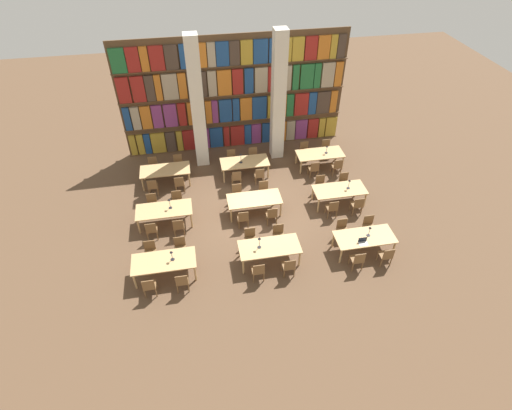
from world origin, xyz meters
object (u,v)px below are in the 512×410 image
Objects in this scene: reading_table_8 at (320,154)px; chair_30 at (259,175)px; chair_8 at (358,260)px; reading_table_6 at (165,171)px; desk_lamp_3 at (169,202)px; reading_table_7 at (245,163)px; chair_15 at (177,200)px; chair_27 at (178,163)px; reading_table_3 at (164,211)px; chair_32 at (314,169)px; chair_16 at (243,218)px; chair_33 at (304,150)px; reading_table_2 at (365,238)px; chair_24 at (153,186)px; pillar_left at (197,105)px; laptop at (363,242)px; chair_7 at (279,234)px; chair_18 at (272,215)px; chair_0 at (149,286)px; desk_lamp_2 at (370,230)px; reading_table_0 at (164,262)px; chair_6 at (289,266)px; chair_35 at (326,148)px; desk_lamp_0 at (172,254)px; chair_20 at (332,208)px; chair_9 at (342,229)px; chair_25 at (153,166)px; chair_14 at (179,226)px; desk_lamp_4 at (349,183)px; reading_table_4 at (254,200)px; chair_12 at (152,229)px; chair_4 at (258,270)px; chair_17 at (237,193)px; chair_19 at (264,190)px; chair_3 at (180,247)px; chair_34 at (337,166)px; desk_lamp_1 at (259,241)px; chair_23 at (344,182)px; chair_29 at (232,158)px; reading_table_1 at (269,248)px; reading_table_5 at (339,191)px; chair_21 at (321,184)px; chair_1 at (150,251)px; chair_22 at (357,205)px; chair_10 at (386,255)px; chair_28 at (236,178)px.

chair_30 is at bearing -164.71° from reading_table_8.
chair_8 reaches higher than reading_table_6.
desk_lamp_3 reaches higher than reading_table_7.
chair_27 is (0.13, 2.69, 0.00)m from chair_15.
chair_32 reaches higher than reading_table_3.
chair_16 is 5.63m from chair_33.
chair_24 reaches higher than reading_table_2.
pillar_left is 18.75× the size of laptop.
chair_8 is at bearing -37.81° from chair_24.
chair_7 and chair_18 have the same top height.
desk_lamp_2 is at bearing 4.91° from chair_0.
chair_6 is (4.21, -0.79, -0.20)m from reading_table_0.
chair_35 is at bearing 80.75° from chair_8.
chair_20 is at bearing 16.44° from desk_lamp_0.
chair_9 is 1.00× the size of chair_25.
chair_14 is 1.00× the size of chair_18.
reading_table_8 is at bearing 97.53° from desk_lamp_4.
chair_9 reaches higher than reading_table_4.
desk_lamp_4 reaches higher than chair_12.
chair_9 and chair_33 have the same top height.
desk_lamp_0 is 4.70m from chair_24.
chair_17 is (-0.10, 4.26, 0.00)m from chair_4.
pillar_left is at bearing -69.54° from chair_17.
desk_lamp_4 is (3.40, -0.82, 0.56)m from chair_19.
desk_lamp_0 reaches higher than chair_8.
chair_15 is 3.63m from reading_table_7.
desk_lamp_0 is at bearing 72.07° from chair_3.
chair_27 and chair_34 have the same top height.
desk_lamp_1 is at bearing 0.47° from desk_lamp_0.
reading_table_0 is at bearing 23.97° from chair_23.
chair_18 is at bearing -30.02° from chair_24.
chair_8 is at bearing -29.82° from desk_lamp_3.
chair_6 is 1.00× the size of chair_29.
chair_12 and chair_17 have the same top height.
reading_table_1 is 2.51× the size of chair_7.
reading_table_5 is at bearing -75.54° from chair_32.
chair_20 is at bearing -15.21° from reading_table_4.
reading_table_1 is at bearing 123.74° from chair_6.
chair_15 is (-6.78, 3.58, -0.55)m from desk_lamp_2.
chair_21 is (4.83, -3.28, -2.53)m from pillar_left.
chair_18 is at bearing 49.60° from chair_35.
desk_lamp_1 is at bearing 168.71° from chair_1.
reading_table_2 is 2.51× the size of chair_23.
chair_15 and chair_17 have the same top height.
chair_16 is 4.69m from chair_22.
chair_15 reaches higher than reading_table_0.
chair_10 is at bearing -82.05° from reading_table_5.
reading_table_3 is 2.51× the size of chair_27.
reading_table_5 is 2.51× the size of chair_22.
reading_table_0 is 5.55m from chair_28.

